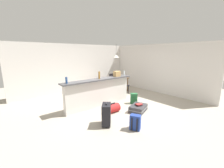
% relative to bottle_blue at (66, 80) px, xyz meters
% --- Properties ---
extents(ground_plane, '(13.00, 13.00, 0.05)m').
position_rel_bottle_blue_xyz_m(ground_plane, '(1.80, -0.33, -1.22)').
color(ground_plane, '#ADA393').
extents(wall_back, '(6.60, 0.10, 2.50)m').
position_rel_bottle_blue_xyz_m(wall_back, '(1.80, 2.72, 0.06)').
color(wall_back, silver).
rests_on(wall_back, ground_plane).
extents(wall_right, '(0.10, 6.00, 2.50)m').
position_rel_bottle_blue_xyz_m(wall_right, '(4.85, -0.03, 0.06)').
color(wall_right, silver).
rests_on(wall_right, ground_plane).
extents(partition_half_wall, '(2.80, 0.20, 1.04)m').
position_rel_bottle_blue_xyz_m(partition_half_wall, '(1.28, 0.01, -0.67)').
color(partition_half_wall, silver).
rests_on(partition_half_wall, ground_plane).
extents(bar_countertop, '(2.96, 0.40, 0.05)m').
position_rel_bottle_blue_xyz_m(bar_countertop, '(1.28, 0.01, -0.13)').
color(bar_countertop, '#4C4C51').
rests_on(bar_countertop, partition_half_wall).
extents(bottle_blue, '(0.07, 0.07, 0.21)m').
position_rel_bottle_blue_xyz_m(bottle_blue, '(0.00, 0.00, 0.00)').
color(bottle_blue, '#284C89').
rests_on(bottle_blue, bar_countertop).
extents(bottle_amber, '(0.06, 0.06, 0.28)m').
position_rel_bottle_blue_xyz_m(bottle_amber, '(1.30, 0.03, 0.03)').
color(bottle_amber, '#9E661E').
rests_on(bottle_amber, bar_countertop).
extents(bottle_clear, '(0.06, 0.06, 0.21)m').
position_rel_bottle_blue_xyz_m(bottle_clear, '(2.52, -0.09, 0.00)').
color(bottle_clear, silver).
rests_on(bottle_clear, bar_countertop).
extents(grocery_bag, '(0.26, 0.18, 0.22)m').
position_rel_bottle_blue_xyz_m(grocery_bag, '(2.17, -0.00, 0.01)').
color(grocery_bag, tan).
rests_on(grocery_bag, bar_countertop).
extents(dining_table, '(1.10, 0.80, 0.74)m').
position_rel_bottle_blue_xyz_m(dining_table, '(3.28, 1.25, -0.54)').
color(dining_table, brown).
rests_on(dining_table, ground_plane).
extents(dining_chair_near_partition, '(0.44, 0.44, 0.93)m').
position_rel_bottle_blue_xyz_m(dining_chair_near_partition, '(3.24, 0.74, -0.68)').
color(dining_chair_near_partition, black).
rests_on(dining_chair_near_partition, ground_plane).
extents(dining_chair_far_side, '(0.43, 0.43, 0.93)m').
position_rel_bottle_blue_xyz_m(dining_chair_far_side, '(3.31, 1.73, -0.68)').
color(dining_chair_far_side, black).
rests_on(dining_chair_far_side, ground_plane).
extents(pendant_lamp, '(0.34, 0.34, 0.74)m').
position_rel_bottle_blue_xyz_m(pendant_lamp, '(3.30, 1.33, 0.68)').
color(pendant_lamp, black).
extents(suitcase_flat_charcoal, '(0.89, 0.69, 0.22)m').
position_rel_bottle_blue_xyz_m(suitcase_flat_charcoal, '(2.06, -1.29, -1.08)').
color(suitcase_flat_charcoal, '#38383D').
rests_on(suitcase_flat_charcoal, ground_plane).
extents(suitcase_upright_black, '(0.47, 0.49, 0.67)m').
position_rel_bottle_blue_xyz_m(suitcase_upright_black, '(0.56, -1.36, -0.86)').
color(suitcase_upright_black, black).
rests_on(suitcase_upright_black, ground_plane).
extents(backpack_blue, '(0.32, 0.33, 0.42)m').
position_rel_bottle_blue_xyz_m(backpack_blue, '(1.00, -2.07, -0.99)').
color(backpack_blue, '#233D93').
rests_on(backpack_blue, ground_plane).
extents(backpack_green, '(0.34, 0.34, 0.42)m').
position_rel_bottle_blue_xyz_m(backpack_green, '(2.54, -0.65, -0.99)').
color(backpack_green, '#286B3D').
rests_on(backpack_green, ground_plane).
extents(duffel_bag_red, '(0.49, 0.32, 0.34)m').
position_rel_bottle_blue_xyz_m(duffel_bag_red, '(1.29, -0.78, -1.04)').
color(duffel_bag_red, red).
rests_on(duffel_bag_red, ground_plane).
extents(book_stack, '(0.29, 0.27, 0.07)m').
position_rel_bottle_blue_xyz_m(book_stack, '(2.07, -1.29, -0.94)').
color(book_stack, black).
rests_on(book_stack, suitcase_flat_charcoal).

